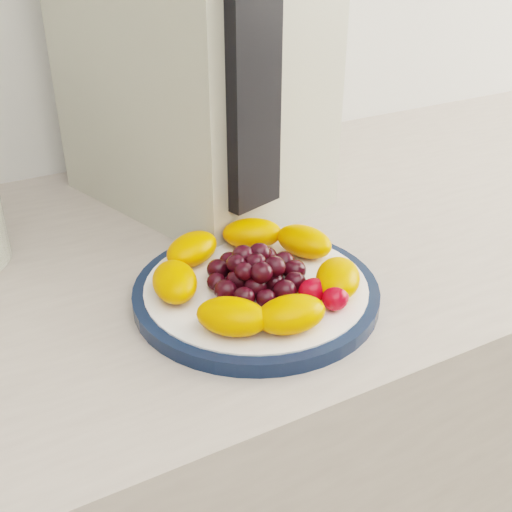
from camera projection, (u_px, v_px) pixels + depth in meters
plate_rim at (256, 292)px, 0.65m from camera, size 0.25×0.25×0.01m
plate_face at (256, 292)px, 0.65m from camera, size 0.23×0.23×0.02m
appliance_body at (192, 51)px, 0.79m from camera, size 0.30×0.36×0.38m
appliance_panel at (252, 77)px, 0.65m from camera, size 0.07×0.04×0.28m
fruit_plate at (259, 272)px, 0.64m from camera, size 0.22×0.21×0.04m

